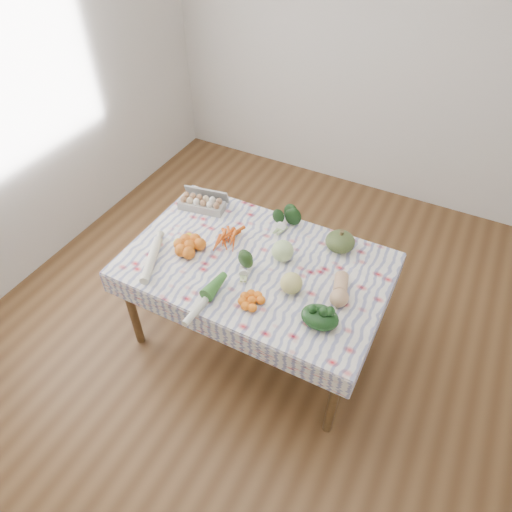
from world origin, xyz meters
TOP-DOWN VIEW (x-y plane):
  - ground at (0.00, 0.00)m, footprint 4.50×4.50m
  - wall_back at (0.00, 2.25)m, footprint 4.00×0.04m
  - dining_table at (0.00, 0.00)m, footprint 1.60×1.00m
  - tablecloth at (0.00, 0.00)m, footprint 1.66×1.06m
  - egg_carton at (-0.60, 0.31)m, footprint 0.35×0.19m
  - carrot_bunch at (-0.25, 0.09)m, footprint 0.24×0.22m
  - kale_bunch at (0.01, 0.40)m, footprint 0.19×0.16m
  - kabocha_squash at (0.42, 0.37)m, footprint 0.22×0.22m
  - cabbage at (0.13, 0.11)m, footprint 0.14×0.14m
  - butternut_squash at (0.57, -0.02)m, footprint 0.17×0.26m
  - orange_cluster at (-0.43, -0.10)m, footprint 0.31×0.31m
  - broccoli at (-0.03, -0.11)m, footprint 0.19×0.19m
  - mandarin_cluster at (0.13, -0.31)m, footprint 0.22×0.22m
  - grapefruit at (0.30, -0.12)m, footprint 0.17×0.17m
  - spinach_bag at (0.54, -0.26)m, footprint 0.22×0.18m
  - daikon at (-0.59, -0.31)m, footprint 0.21×0.39m
  - leek at (-0.11, -0.43)m, footprint 0.06×0.40m

SIDE VIEW (x-z plane):
  - ground at x=0.00m, z-range 0.00..0.00m
  - dining_table at x=0.00m, z-range 0.30..1.05m
  - tablecloth at x=0.00m, z-range 0.75..0.76m
  - carrot_bunch at x=-0.25m, z-range 0.76..0.80m
  - leek at x=-0.11m, z-range 0.76..0.81m
  - mandarin_cluster at x=0.13m, z-range 0.76..0.82m
  - daikon at x=-0.59m, z-range 0.76..0.82m
  - orange_cluster at x=-0.43m, z-range 0.76..0.85m
  - egg_carton at x=-0.60m, z-range 0.76..0.85m
  - spinach_bag at x=0.54m, z-range 0.76..0.86m
  - broccoli at x=-0.03m, z-range 0.76..0.87m
  - butternut_squash at x=0.57m, z-range 0.76..0.87m
  - kabocha_squash at x=0.42m, z-range 0.76..0.89m
  - grapefruit at x=0.30m, z-range 0.76..0.89m
  - cabbage at x=0.13m, z-range 0.76..0.90m
  - kale_bunch at x=0.01m, z-range 0.76..0.92m
  - wall_back at x=0.00m, z-range 0.00..2.80m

